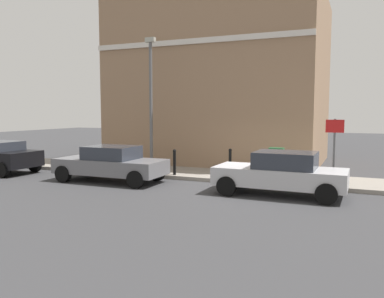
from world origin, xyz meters
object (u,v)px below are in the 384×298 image
object	(u,v)px
bollard_near_cabinet	(230,160)
bollard_far_kerb	(175,161)
car_silver	(281,173)
car_grey	(111,163)
street_sign	(334,142)
lamppost	(151,98)
utility_cabinet	(276,164)

from	to	relation	value
bollard_near_cabinet	bollard_far_kerb	world-z (taller)	same
car_silver	bollard_near_cabinet	world-z (taller)	car_silver
car_silver	bollard_near_cabinet	distance (m)	3.72
bollard_near_cabinet	bollard_far_kerb	xyz separation A→B (m)	(-1.16, 1.97, 0.00)
bollard_near_cabinet	bollard_far_kerb	distance (m)	2.28
car_silver	car_grey	size ratio (longest dim) A/B	0.97
car_silver	street_sign	xyz separation A→B (m)	(1.62, -1.49, 0.93)
car_silver	street_sign	distance (m)	2.39
car_silver	lamppost	world-z (taller)	lamppost
utility_cabinet	lamppost	xyz separation A→B (m)	(-0.02, 5.51, 2.62)
utility_cabinet	bollard_far_kerb	distance (m)	4.01
car_silver	lamppost	distance (m)	7.16
bollard_near_cabinet	street_sign	bearing A→B (deg)	-104.77
bollard_far_kerb	lamppost	world-z (taller)	lamppost
car_silver	utility_cabinet	size ratio (longest dim) A/B	3.62
street_sign	bollard_far_kerb	bearing A→B (deg)	90.83
car_grey	lamppost	xyz separation A→B (m)	(2.65, -0.31, 2.59)
bollard_far_kerb	street_sign	bearing A→B (deg)	-89.17
utility_cabinet	street_sign	size ratio (longest dim) A/B	0.50
car_silver	bollard_near_cabinet	size ratio (longest dim) A/B	4.00
bollard_near_cabinet	bollard_far_kerb	bearing A→B (deg)	120.48
lamppost	bollard_far_kerb	bearing A→B (deg)	-122.39
utility_cabinet	street_sign	bearing A→B (deg)	-114.25
car_silver	bollard_far_kerb	bearing A→B (deg)	-17.88
car_silver	street_sign	size ratio (longest dim) A/B	1.81
utility_cabinet	lamppost	world-z (taller)	lamppost
street_sign	lamppost	bearing A→B (deg)	82.93
car_grey	bollard_far_kerb	xyz separation A→B (m)	(1.61, -1.94, -0.01)
bollard_near_cabinet	car_silver	bearing A→B (deg)	-136.31
bollard_far_kerb	lamppost	size ratio (longest dim) A/B	0.18
car_grey	bollard_near_cabinet	distance (m)	4.79
car_silver	car_grey	bearing A→B (deg)	1.47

